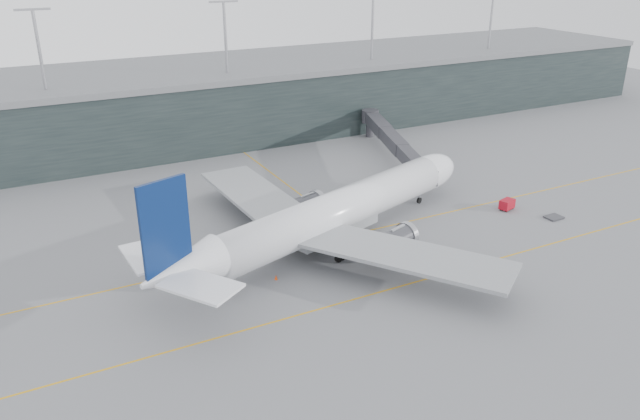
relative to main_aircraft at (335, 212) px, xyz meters
name	(u,v)px	position (x,y,z in m)	size (l,w,h in m)	color
ground	(311,231)	(-1.19, 5.19, -4.73)	(320.00, 320.00, 0.00)	slate
taxiline_a	(324,241)	(-1.19, 1.19, -4.72)	(160.00, 0.25, 0.02)	orange
taxiline_b	(384,291)	(-1.19, -14.81, -4.72)	(160.00, 0.25, 0.02)	orange
taxiline_lead_main	(286,184)	(3.81, 25.19, -4.72)	(0.25, 60.00, 0.02)	orange
terminal	(193,101)	(-1.19, 63.18, 2.89)	(240.00, 36.00, 29.00)	black
main_aircraft	(335,212)	(0.00, 0.00, 0.00)	(58.53, 53.93, 16.84)	white
jet_bridge	(381,140)	(25.56, 27.58, -0.18)	(15.26, 43.18, 6.07)	#2F2F34
gse_cart	(507,204)	(30.59, -2.25, -3.78)	(2.84, 2.22, 1.70)	#9F0B19
baggage_dolly	(554,217)	(34.73, -8.35, -4.57)	(2.63, 2.10, 0.26)	#323136
uld_a	(262,208)	(-5.14, 14.53, -3.77)	(2.46, 2.25, 1.81)	#3C3C42
uld_b	(262,203)	(-4.41, 16.59, -3.73)	(2.21, 1.84, 1.89)	#3C3C42
uld_c	(282,199)	(-0.78, 16.80, -3.81)	(2.08, 1.75, 1.74)	#3C3C42
cone_nose	(508,200)	(33.14, 0.15, -4.39)	(0.42, 0.42, 0.67)	orange
cone_wing_stbd	(430,275)	(5.96, -14.70, -4.36)	(0.46, 0.46, 0.72)	#CD4B0B
cone_wing_port	(342,194)	(9.80, 15.35, -4.33)	(0.49, 0.49, 0.79)	red
cone_tail	(276,277)	(-11.89, -6.00, -4.39)	(0.42, 0.42, 0.67)	#E23F0C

